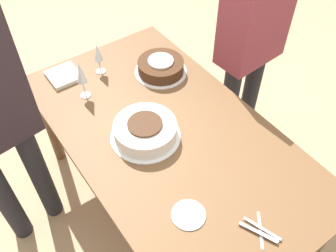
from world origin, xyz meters
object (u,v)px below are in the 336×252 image
object	(u,v)px
cake_front_chocolate	(161,67)
wine_glass_near	(81,74)
person_cutting	(253,33)
cake_center_white	(145,131)
wine_glass_far	(98,54)

from	to	relation	value
cake_front_chocolate	wine_glass_near	world-z (taller)	wine_glass_near
wine_glass_near	person_cutting	world-z (taller)	person_cutting
cake_front_chocolate	person_cutting	world-z (taller)	person_cutting
cake_center_white	person_cutting	distance (m)	0.88
cake_center_white	cake_front_chocolate	bearing A→B (deg)	-43.31
cake_front_chocolate	person_cutting	size ratio (longest dim) A/B	0.20
wine_glass_near	wine_glass_far	bearing A→B (deg)	-51.38
wine_glass_far	person_cutting	size ratio (longest dim) A/B	0.13
cake_center_white	cake_front_chocolate	xyz separation A→B (m)	(0.38, -0.35, -0.01)
person_cutting	wine_glass_near	bearing A→B (deg)	-21.75
cake_center_white	cake_front_chocolate	distance (m)	0.52
cake_front_chocolate	wine_glass_near	distance (m)	0.48
cake_front_chocolate	wine_glass_near	bearing A→B (deg)	80.56
cake_front_chocolate	person_cutting	xyz separation A→B (m)	(-0.22, -0.50, 0.17)
wine_glass_near	person_cutting	xyz separation A→B (m)	(-0.30, -0.96, 0.05)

